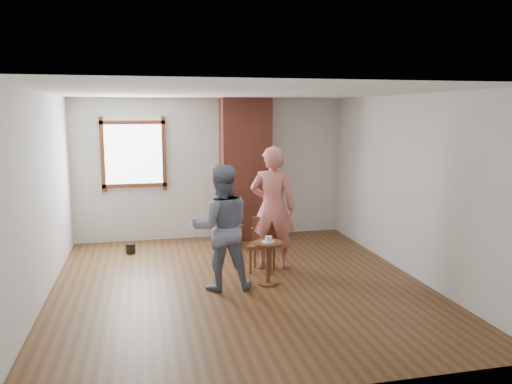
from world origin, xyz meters
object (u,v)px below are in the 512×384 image
(dining_chair_right, at_px, (263,241))
(person_pink, at_px, (273,208))
(dining_chair_left, at_px, (228,221))
(stoneware_crock, at_px, (222,229))
(side_table, at_px, (268,256))
(man, at_px, (221,227))

(dining_chair_right, xyz_separation_m, person_pink, (0.17, 0.10, 0.48))
(dining_chair_right, bearing_deg, dining_chair_left, 127.76)
(dining_chair_left, relative_size, person_pink, 0.45)
(stoneware_crock, distance_m, side_table, 2.50)
(dining_chair_left, bearing_deg, stoneware_crock, 84.22)
(person_pink, bearing_deg, stoneware_crock, -52.69)
(dining_chair_right, relative_size, person_pink, 0.43)
(person_pink, bearing_deg, dining_chair_left, -47.75)
(dining_chair_right, distance_m, person_pink, 0.52)
(dining_chair_right, xyz_separation_m, man, (-0.72, -0.62, 0.39))
(dining_chair_left, xyz_separation_m, dining_chair_right, (0.31, -1.35, -0.03))
(man, bearing_deg, person_pink, -139.45)
(stoneware_crock, height_order, side_table, side_table)
(dining_chair_right, bearing_deg, stoneware_crock, 125.04)
(stoneware_crock, xyz_separation_m, dining_chair_right, (0.33, -1.86, 0.23))
(man, relative_size, person_pink, 0.90)
(stoneware_crock, relative_size, person_pink, 0.23)
(side_table, xyz_separation_m, man, (-0.64, -0.00, 0.43))
(dining_chair_left, bearing_deg, man, -110.40)
(stoneware_crock, bearing_deg, dining_chair_left, -87.22)
(dining_chair_right, relative_size, side_table, 1.32)
(man, xyz_separation_m, person_pink, (0.89, 0.72, 0.09))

